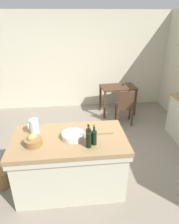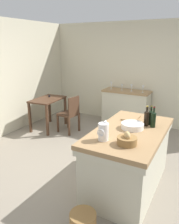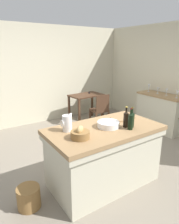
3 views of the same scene
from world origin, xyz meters
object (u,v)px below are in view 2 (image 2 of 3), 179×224
at_px(wine_glass_left, 132,87).
at_px(bread_basket, 127,140).
at_px(cutting_board, 131,118).
at_px(wine_bottle_dark, 151,117).
at_px(wine_bottle_amber, 146,118).
at_px(wine_glass_right, 111,84).
at_px(writing_desk, 48,104).
at_px(side_cabinet, 126,108).
at_px(wine_glass_middle, 122,86).
at_px(wine_glass_far_left, 143,88).
at_px(wooden_chair, 70,113).
at_px(pitcher, 103,132).
at_px(wine_bottle_green, 153,119).
at_px(wash_bowl, 132,126).
at_px(island_table, 129,156).

bearing_deg(wine_glass_left, bread_basket, -162.63).
relative_size(cutting_board, wine_bottle_dark, 1.17).
height_order(wine_bottle_amber, wine_glass_right, wine_bottle_amber).
distance_m(writing_desk, wine_glass_right, 1.72).
bearing_deg(wine_bottle_dark, side_cabinet, 27.53).
relative_size(bread_basket, wine_glass_middle, 1.53).
xyz_separation_m(cutting_board, wine_glass_far_left, (2.00, 0.37, 0.11)).
bearing_deg(wine_glass_middle, bread_basket, -158.32).
distance_m(wooden_chair, pitcher, 2.60).
relative_size(wooden_chair, wine_glass_right, 4.80).
bearing_deg(wine_bottle_green, wash_bowl, 128.67).
height_order(side_cabinet, writing_desk, side_cabinet).
distance_m(side_cabinet, wine_glass_far_left, 0.71).
height_order(side_cabinet, wine_glass_left, wine_glass_left).
relative_size(island_table, wine_glass_right, 8.83).
xyz_separation_m(side_cabinet, wine_bottle_amber, (-2.25, -1.09, 0.57)).
bearing_deg(cutting_board, pitcher, 177.77).
relative_size(writing_desk, wine_glass_far_left, 5.64).
bearing_deg(pitcher, writing_desk, 52.24).
bearing_deg(wine_glass_far_left, wine_glass_middle, 87.50).
xyz_separation_m(writing_desk, bread_basket, (-1.81, -2.66, 0.32)).
xyz_separation_m(wine_bottle_green, wine_glass_middle, (2.25, 1.32, -0.01)).
xyz_separation_m(wine_bottle_dark, wine_glass_middle, (2.17, 1.26, -0.00)).
height_order(wine_bottle_green, wine_glass_left, wine_bottle_green).
xyz_separation_m(writing_desk, pitcher, (-1.83, -2.36, 0.38)).
bearing_deg(wine_glass_right, pitcher, -158.52).
distance_m(wooden_chair, wine_glass_middle, 1.52).
xyz_separation_m(wine_glass_middle, wine_glass_right, (0.02, 0.31, 0.02)).
relative_size(side_cabinet, wine_glass_right, 6.51).
distance_m(wine_bottle_dark, wine_glass_far_left, 2.26).
relative_size(island_table, wine_glass_middle, 10.45).
bearing_deg(bread_basket, island_table, 13.80).
bearing_deg(wine_bottle_green, wine_bottle_dark, 33.94).
bearing_deg(island_table, wine_bottle_green, -44.72).
height_order(wine_bottle_dark, wine_bottle_amber, wine_bottle_amber).
height_order(wooden_chair, wine_bottle_green, wine_bottle_green).
bearing_deg(wine_glass_far_left, island_table, -168.17).
bearing_deg(cutting_board, wine_glass_far_left, 10.56).
height_order(pitcher, wine_bottle_green, wine_bottle_green).
height_order(writing_desk, wine_glass_right, wine_glass_right).
distance_m(writing_desk, bread_basket, 3.23).
bearing_deg(wooden_chair, wine_bottle_amber, -118.03).
bearing_deg(writing_desk, cutting_board, -109.58).
relative_size(wine_glass_left, wine_glass_right, 0.88).
bearing_deg(wine_glass_far_left, wine_bottle_green, -160.97).
xyz_separation_m(bread_basket, cutting_board, (0.95, 0.26, -0.05)).
bearing_deg(wine_glass_right, wine_bottle_amber, -146.04).
bearing_deg(writing_desk, wine_bottle_amber, -111.64).
height_order(writing_desk, wooden_chair, wooden_chair).
xyz_separation_m(writing_desk, wine_glass_middle, (1.17, -1.48, 0.38)).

